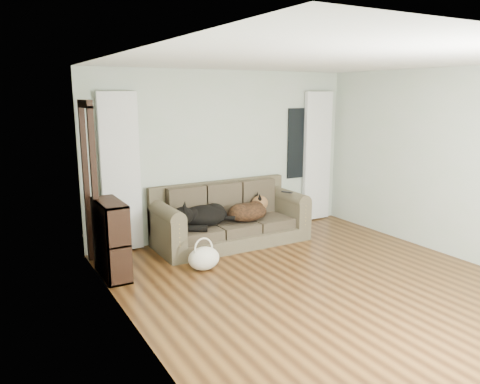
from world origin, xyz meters
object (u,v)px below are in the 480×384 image
sofa (231,215)px  tote_bag (204,258)px  dog_shepherd (249,211)px  bookshelf (111,237)px  dog_black_lab (202,217)px

sofa → tote_bag: 1.19m
sofa → dog_shepherd: sofa is taller
tote_bag → bookshelf: bookshelf is taller
sofa → tote_bag: size_ratio=5.52×
tote_bag → dog_shepherd: bearing=32.9°
dog_black_lab → dog_shepherd: size_ratio=1.06×
sofa → dog_shepherd: (0.25, -0.08, 0.04)m
sofa → dog_black_lab: (-0.51, -0.02, 0.03)m
dog_black_lab → bookshelf: size_ratio=0.75×
dog_black_lab → tote_bag: (-0.33, -0.77, -0.32)m
sofa → dog_shepherd: bearing=-17.4°
dog_shepherd → tote_bag: bearing=28.2°
dog_black_lab → bookshelf: (-1.41, -0.38, 0.02)m
tote_bag → bookshelf: bearing=160.3°
dog_black_lab → bookshelf: bearing=-160.5°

